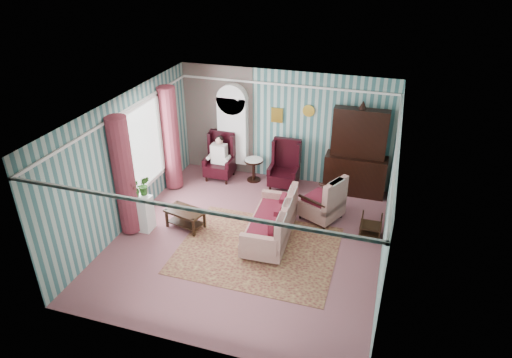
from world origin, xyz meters
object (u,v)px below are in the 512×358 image
(round_side_table, at_px, (254,170))
(nest_table, at_px, (371,226))
(bookcase, at_px, (233,135))
(wingback_left, at_px, (219,157))
(plant_stand, at_px, (140,213))
(wingback_right, at_px, (284,166))
(seated_woman, at_px, (219,158))
(dresser_hutch, at_px, (358,150))
(sofa, at_px, (270,217))
(floral_armchair, at_px, (322,199))
(coffee_table, at_px, (186,219))

(round_side_table, bearing_deg, nest_table, -28.20)
(bookcase, height_order, wingback_left, bookcase)
(round_side_table, bearing_deg, plant_stand, -120.38)
(nest_table, distance_m, plant_stand, 5.02)
(wingback_right, relative_size, nest_table, 2.31)
(seated_woman, height_order, plant_stand, seated_woman)
(round_side_table, relative_size, nest_table, 1.11)
(dresser_hutch, xyz_separation_m, wingback_right, (-1.75, -0.27, -0.55))
(bookcase, distance_m, seated_woman, 0.70)
(sofa, bearing_deg, plant_stand, 97.27)
(wingback_left, xyz_separation_m, floral_armchair, (2.93, -1.14, -0.13))
(bookcase, relative_size, plant_stand, 2.80)
(round_side_table, height_order, plant_stand, plant_stand)
(dresser_hutch, height_order, seated_woman, dresser_hutch)
(wingback_left, bearing_deg, plant_stand, -106.22)
(dresser_hutch, height_order, nest_table, dresser_hutch)
(plant_stand, xyz_separation_m, sofa, (2.82, 0.48, 0.14))
(round_side_table, distance_m, sofa, 2.68)
(bookcase, bearing_deg, nest_table, -26.92)
(seated_woman, relative_size, coffee_table, 1.39)
(wingback_left, distance_m, round_side_table, 0.97)
(wingback_right, distance_m, coffee_table, 2.94)
(wingback_right, bearing_deg, plant_stand, -132.84)
(plant_stand, bearing_deg, dresser_hutch, 35.08)
(dresser_hutch, distance_m, wingback_left, 3.55)
(round_side_table, bearing_deg, wingback_right, -10.01)
(seated_woman, bearing_deg, sofa, -48.27)
(sofa, bearing_deg, seated_woman, 39.33)
(wingback_left, height_order, plant_stand, wingback_left)
(wingback_right, bearing_deg, seated_woman, 180.00)
(nest_table, bearing_deg, bookcase, 153.08)
(dresser_hutch, relative_size, coffee_table, 2.79)
(round_side_table, xyz_separation_m, nest_table, (3.17, -1.70, -0.03))
(floral_armchair, bearing_deg, nest_table, -83.87)
(bookcase, relative_size, wingback_left, 1.79)
(coffee_table, bearing_deg, bookcase, 87.53)
(bookcase, bearing_deg, plant_stand, -108.49)
(bookcase, height_order, dresser_hutch, dresser_hutch)
(nest_table, height_order, floral_armchair, floral_armchair)
(floral_armchair, bearing_deg, round_side_table, 83.14)
(floral_armchair, bearing_deg, sofa, 167.02)
(wingback_left, bearing_deg, round_side_table, 9.46)
(sofa, bearing_deg, wingback_left, 39.33)
(seated_woman, relative_size, plant_stand, 1.47)
(wingback_left, relative_size, floral_armchair, 1.27)
(plant_stand, xyz_separation_m, floral_armchair, (3.73, 1.61, 0.09))
(plant_stand, bearing_deg, wingback_left, 73.78)
(wingback_left, height_order, nest_table, wingback_left)
(sofa, relative_size, floral_armchair, 1.94)
(dresser_hutch, relative_size, wingback_left, 1.89)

